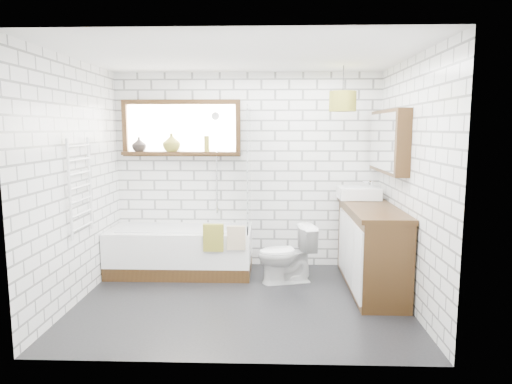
{
  "coord_description": "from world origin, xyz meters",
  "views": [
    {
      "loc": [
        0.31,
        -4.59,
        1.79
      ],
      "look_at": [
        0.14,
        0.25,
        1.12
      ],
      "focal_mm": 32.0,
      "sensor_mm": 36.0,
      "label": 1
    }
  ],
  "objects_px": {
    "vanity": "(371,247)",
    "basin": "(358,193)",
    "bathtub": "(181,251)",
    "pendant": "(343,101)",
    "toilet": "(286,254)"
  },
  "relations": [
    {
      "from": "vanity",
      "to": "basin",
      "type": "height_order",
      "value": "basin"
    },
    {
      "from": "vanity",
      "to": "bathtub",
      "type": "bearing_deg",
      "value": 168.66
    },
    {
      "from": "bathtub",
      "to": "basin",
      "type": "height_order",
      "value": "basin"
    },
    {
      "from": "pendant",
      "to": "vanity",
      "type": "bearing_deg",
      "value": -36.45
    },
    {
      "from": "vanity",
      "to": "pendant",
      "type": "distance_m",
      "value": 1.68
    },
    {
      "from": "bathtub",
      "to": "vanity",
      "type": "xyz_separation_m",
      "value": [
        2.25,
        -0.45,
        0.19
      ]
    },
    {
      "from": "vanity",
      "to": "pendant",
      "type": "relative_size",
      "value": 5.41
    },
    {
      "from": "bathtub",
      "to": "pendant",
      "type": "height_order",
      "value": "pendant"
    },
    {
      "from": "vanity",
      "to": "pendant",
      "type": "xyz_separation_m",
      "value": [
        -0.32,
        0.24,
        1.63
      ]
    },
    {
      "from": "basin",
      "to": "pendant",
      "type": "bearing_deg",
      "value": -134.65
    },
    {
      "from": "bathtub",
      "to": "pendant",
      "type": "xyz_separation_m",
      "value": [
        1.93,
        -0.21,
        1.82
      ]
    },
    {
      "from": "vanity",
      "to": "pendant",
      "type": "bearing_deg",
      "value": 143.55
    },
    {
      "from": "basin",
      "to": "toilet",
      "type": "xyz_separation_m",
      "value": [
        -0.89,
        -0.37,
        -0.68
      ]
    },
    {
      "from": "toilet",
      "to": "pendant",
      "type": "distance_m",
      "value": 1.87
    },
    {
      "from": "vanity",
      "to": "toilet",
      "type": "xyz_separation_m",
      "value": [
        -0.95,
        0.13,
        -0.14
      ]
    }
  ]
}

